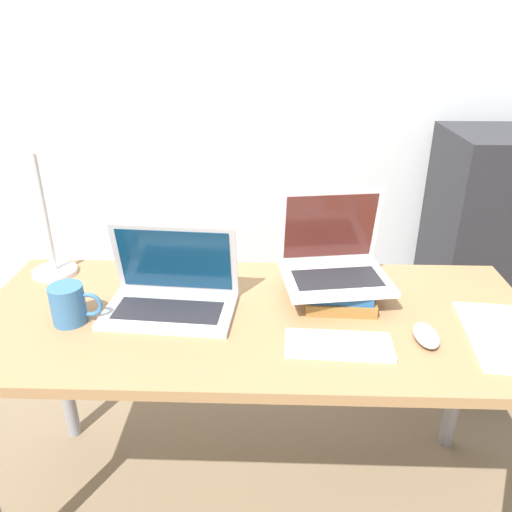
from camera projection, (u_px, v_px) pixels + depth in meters
name	position (u px, v px, depth m)	size (l,w,h in m)	color
wall_back	(264.00, 54.00, 2.22)	(8.00, 0.05, 2.70)	silver
desk	(255.00, 338.00, 1.43)	(1.57, 0.66, 0.73)	#9E754C
laptop_left	(171.00, 293.00, 1.41)	(0.38, 0.25, 0.24)	#B2B2B7
book_stack	(338.00, 290.00, 1.47)	(0.21, 0.23, 0.06)	olive
laptop_on_books	(334.00, 261.00, 1.46)	(0.33, 0.28, 0.25)	silver
wireless_keyboard	(339.00, 345.00, 1.25)	(0.27, 0.13, 0.01)	silver
mouse	(426.00, 335.00, 1.28)	(0.06, 0.11, 0.03)	#B2B2B7
notepad	(506.00, 336.00, 1.29)	(0.23, 0.33, 0.01)	silver
mug	(69.00, 304.00, 1.34)	(0.14, 0.09, 0.11)	teal
desk_lamp	(48.00, 145.00, 1.41)	(0.23, 0.20, 0.58)	silver
mini_fridge	(494.00, 255.00, 2.22)	(0.54, 0.50, 1.08)	#232328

